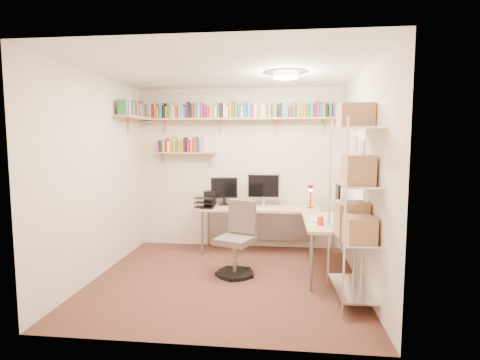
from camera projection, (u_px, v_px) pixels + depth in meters
The scene contains 6 objects.
ground at pixel (226, 279), 4.58m from camera, with size 3.20×3.20×0.00m, color #4D2C21.
room_shell at pixel (226, 152), 4.42m from camera, with size 3.24×3.04×2.52m.
wall_shelves at pixel (211, 118), 5.69m from camera, with size 3.12×1.09×0.80m.
corner_desk at pixel (268, 211), 5.40m from camera, with size 2.12×1.76×1.20m.
office_chair at pixel (237, 244), 4.72m from camera, with size 0.54×0.54×0.93m.
wire_rack at pixel (355, 192), 3.84m from camera, with size 0.44×0.84×2.07m.
Camera 1 is at (0.65, -4.38, 1.68)m, focal length 28.00 mm.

